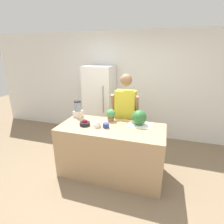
{
  "coord_description": "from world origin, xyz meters",
  "views": [
    {
      "loc": [
        0.8,
        -2.18,
        2.09
      ],
      "look_at": [
        0.0,
        0.45,
        1.16
      ],
      "focal_mm": 28.0,
      "sensor_mm": 36.0,
      "label": 1
    }
  ],
  "objects_px": {
    "bowl_cream": "(97,124)",
    "blender": "(78,109)",
    "bowl_small_blue": "(106,125)",
    "potted_plant": "(111,115)",
    "refrigerator": "(100,103)",
    "watermelon": "(139,117)",
    "person": "(125,116)",
    "bowl_cherries": "(85,123)"
  },
  "relations": [
    {
      "from": "watermelon",
      "to": "potted_plant",
      "type": "xyz_separation_m",
      "value": [
        -0.52,
        0.05,
        -0.02
      ]
    },
    {
      "from": "refrigerator",
      "to": "bowl_cream",
      "type": "distance_m",
      "value": 1.54
    },
    {
      "from": "bowl_small_blue",
      "to": "potted_plant",
      "type": "distance_m",
      "value": 0.33
    },
    {
      "from": "bowl_small_blue",
      "to": "blender",
      "type": "bearing_deg",
      "value": 153.85
    },
    {
      "from": "watermelon",
      "to": "potted_plant",
      "type": "relative_size",
      "value": 1.16
    },
    {
      "from": "bowl_cream",
      "to": "blender",
      "type": "bearing_deg",
      "value": 145.99
    },
    {
      "from": "person",
      "to": "bowl_small_blue",
      "type": "bearing_deg",
      "value": -105.9
    },
    {
      "from": "bowl_small_blue",
      "to": "potted_plant",
      "type": "bearing_deg",
      "value": 92.41
    },
    {
      "from": "refrigerator",
      "to": "blender",
      "type": "height_order",
      "value": "refrigerator"
    },
    {
      "from": "person",
      "to": "bowl_cherries",
      "type": "height_order",
      "value": "person"
    },
    {
      "from": "bowl_small_blue",
      "to": "blender",
      "type": "xyz_separation_m",
      "value": [
        -0.69,
        0.34,
        0.11
      ]
    },
    {
      "from": "watermelon",
      "to": "bowl_cherries",
      "type": "xyz_separation_m",
      "value": [
        -0.88,
        -0.29,
        -0.1
      ]
    },
    {
      "from": "bowl_cherries",
      "to": "refrigerator",
      "type": "bearing_deg",
      "value": 100.59
    },
    {
      "from": "blender",
      "to": "potted_plant",
      "type": "distance_m",
      "value": 0.68
    },
    {
      "from": "bowl_cherries",
      "to": "potted_plant",
      "type": "bearing_deg",
      "value": 43.06
    },
    {
      "from": "person",
      "to": "watermelon",
      "type": "bearing_deg",
      "value": -49.17
    },
    {
      "from": "refrigerator",
      "to": "bowl_cherries",
      "type": "bearing_deg",
      "value": -79.41
    },
    {
      "from": "potted_plant",
      "to": "watermelon",
      "type": "bearing_deg",
      "value": -5.8
    },
    {
      "from": "potted_plant",
      "to": "bowl_cream",
      "type": "bearing_deg",
      "value": -111.53
    },
    {
      "from": "bowl_small_blue",
      "to": "blender",
      "type": "height_order",
      "value": "blender"
    },
    {
      "from": "blender",
      "to": "watermelon",
      "type": "bearing_deg",
      "value": -3.58
    },
    {
      "from": "bowl_cream",
      "to": "watermelon",
      "type": "bearing_deg",
      "value": 23.8
    },
    {
      "from": "bowl_cream",
      "to": "potted_plant",
      "type": "bearing_deg",
      "value": 68.47
    },
    {
      "from": "watermelon",
      "to": "potted_plant",
      "type": "bearing_deg",
      "value": 174.2
    },
    {
      "from": "bowl_cream",
      "to": "bowl_small_blue",
      "type": "relative_size",
      "value": 1.09
    },
    {
      "from": "blender",
      "to": "potted_plant",
      "type": "xyz_separation_m",
      "value": [
        0.68,
        -0.02,
        -0.03
      ]
    },
    {
      "from": "person",
      "to": "watermelon",
      "type": "xyz_separation_m",
      "value": [
        0.33,
        -0.38,
        0.15
      ]
    },
    {
      "from": "bowl_cherries",
      "to": "blender",
      "type": "height_order",
      "value": "blender"
    },
    {
      "from": "refrigerator",
      "to": "bowl_small_blue",
      "type": "xyz_separation_m",
      "value": [
        0.65,
        -1.43,
        0.04
      ]
    },
    {
      "from": "watermelon",
      "to": "bowl_cream",
      "type": "relative_size",
      "value": 2.18
    },
    {
      "from": "watermelon",
      "to": "blender",
      "type": "height_order",
      "value": "blender"
    },
    {
      "from": "bowl_cream",
      "to": "blender",
      "type": "relative_size",
      "value": 0.36
    },
    {
      "from": "person",
      "to": "watermelon",
      "type": "distance_m",
      "value": 0.52
    },
    {
      "from": "person",
      "to": "blender",
      "type": "xyz_separation_m",
      "value": [
        -0.87,
        -0.3,
        0.16
      ]
    },
    {
      "from": "bowl_cream",
      "to": "blender",
      "type": "height_order",
      "value": "blender"
    },
    {
      "from": "person",
      "to": "blender",
      "type": "bearing_deg",
      "value": -160.85
    },
    {
      "from": "person",
      "to": "bowl_cream",
      "type": "distance_m",
      "value": 0.75
    },
    {
      "from": "blender",
      "to": "refrigerator",
      "type": "bearing_deg",
      "value": 87.85
    },
    {
      "from": "refrigerator",
      "to": "potted_plant",
      "type": "relative_size",
      "value": 8.25
    },
    {
      "from": "watermelon",
      "to": "person",
      "type": "bearing_deg",
      "value": 130.83
    },
    {
      "from": "person",
      "to": "bowl_cream",
      "type": "relative_size",
      "value": 14.91
    },
    {
      "from": "bowl_cream",
      "to": "bowl_small_blue",
      "type": "xyz_separation_m",
      "value": [
        0.15,
        0.03,
        -0.01
      ]
    }
  ]
}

